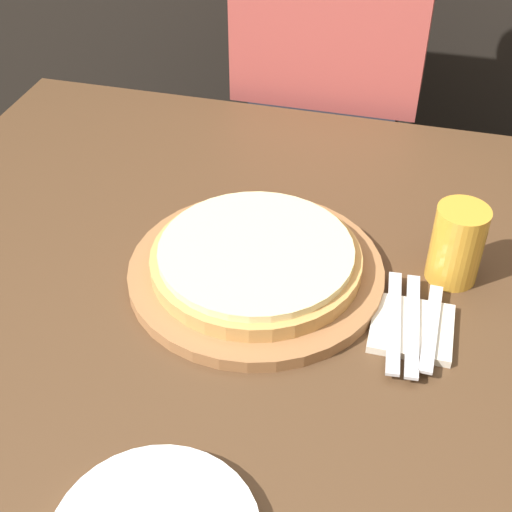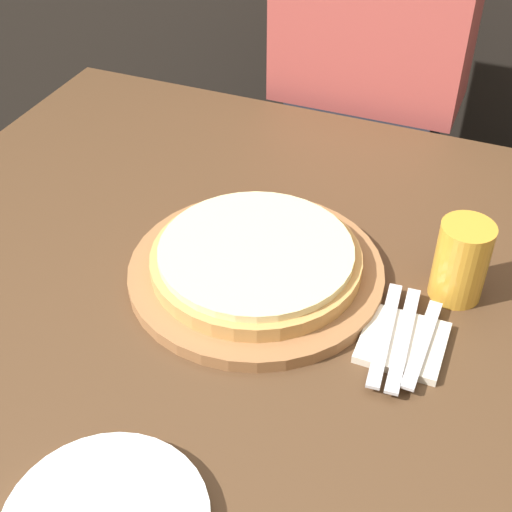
{
  "view_description": "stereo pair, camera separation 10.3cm",
  "coord_description": "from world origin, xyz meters",
  "px_view_note": "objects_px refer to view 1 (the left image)",
  "views": [
    {
      "loc": [
        0.16,
        -0.75,
        1.44
      ],
      "look_at": [
        -0.04,
        0.02,
        0.78
      ],
      "focal_mm": 50.0,
      "sensor_mm": 36.0,
      "label": 1
    },
    {
      "loc": [
        0.26,
        -0.71,
        1.44
      ],
      "look_at": [
        -0.04,
        0.02,
        0.78
      ],
      "focal_mm": 50.0,
      "sensor_mm": 36.0,
      "label": 2
    }
  ],
  "objects_px": {
    "beer_glass": "(458,241)",
    "diner_person": "(326,124)",
    "pizza_on_board": "(256,264)",
    "fork": "(394,320)",
    "spoon": "(431,327)",
    "dinner_knife": "(413,324)"
  },
  "relations": [
    {
      "from": "beer_glass",
      "to": "fork",
      "type": "distance_m",
      "value": 0.16
    },
    {
      "from": "pizza_on_board",
      "to": "dinner_knife",
      "type": "xyz_separation_m",
      "value": [
        0.23,
        -0.06,
        -0.01
      ]
    },
    {
      "from": "diner_person",
      "to": "dinner_knife",
      "type": "bearing_deg",
      "value": -71.41
    },
    {
      "from": "fork",
      "to": "spoon",
      "type": "relative_size",
      "value": 1.18
    },
    {
      "from": "beer_glass",
      "to": "dinner_knife",
      "type": "height_order",
      "value": "beer_glass"
    },
    {
      "from": "beer_glass",
      "to": "spoon",
      "type": "distance_m",
      "value": 0.14
    },
    {
      "from": "spoon",
      "to": "pizza_on_board",
      "type": "bearing_deg",
      "value": 167.84
    },
    {
      "from": "beer_glass",
      "to": "diner_person",
      "type": "relative_size",
      "value": 0.09
    },
    {
      "from": "dinner_knife",
      "to": "pizza_on_board",
      "type": "bearing_deg",
      "value": 166.58
    },
    {
      "from": "diner_person",
      "to": "spoon",
      "type": "bearing_deg",
      "value": -69.65
    },
    {
      "from": "pizza_on_board",
      "to": "fork",
      "type": "distance_m",
      "value": 0.22
    },
    {
      "from": "dinner_knife",
      "to": "diner_person",
      "type": "height_order",
      "value": "diner_person"
    },
    {
      "from": "pizza_on_board",
      "to": "fork",
      "type": "xyz_separation_m",
      "value": [
        0.21,
        -0.06,
        -0.01
      ]
    },
    {
      "from": "pizza_on_board",
      "to": "fork",
      "type": "relative_size",
      "value": 1.91
    },
    {
      "from": "pizza_on_board",
      "to": "fork",
      "type": "bearing_deg",
      "value": -14.96
    },
    {
      "from": "beer_glass",
      "to": "fork",
      "type": "height_order",
      "value": "beer_glass"
    },
    {
      "from": "pizza_on_board",
      "to": "diner_person",
      "type": "distance_m",
      "value": 0.68
    },
    {
      "from": "pizza_on_board",
      "to": "beer_glass",
      "type": "xyz_separation_m",
      "value": [
        0.28,
        0.07,
        0.04
      ]
    },
    {
      "from": "fork",
      "to": "pizza_on_board",
      "type": "bearing_deg",
      "value": 165.04
    },
    {
      "from": "fork",
      "to": "diner_person",
      "type": "xyz_separation_m",
      "value": [
        -0.22,
        0.72,
        -0.12
      ]
    },
    {
      "from": "pizza_on_board",
      "to": "diner_person",
      "type": "xyz_separation_m",
      "value": [
        -0.01,
        0.67,
        -0.13
      ]
    },
    {
      "from": "pizza_on_board",
      "to": "dinner_knife",
      "type": "relative_size",
      "value": 1.91
    }
  ]
}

